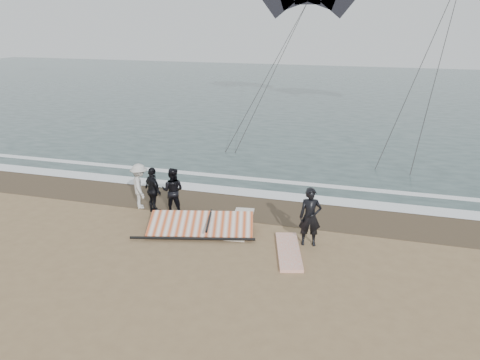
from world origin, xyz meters
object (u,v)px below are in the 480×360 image
object	(u,v)px
board_white	(289,251)
board_cream	(240,223)
man_main	(310,217)
sail_rig	(200,224)

from	to	relation	value
board_white	board_cream	size ratio (longest dim) A/B	0.94
man_main	board_white	size ratio (longest dim) A/B	0.78
sail_rig	board_white	bearing A→B (deg)	-13.95
man_main	board_cream	bearing A→B (deg)	152.31
man_main	sail_rig	distance (m)	3.82
sail_rig	man_main	bearing A→B (deg)	-0.94
man_main	board_white	bearing A→B (deg)	-135.05
board_white	board_cream	bearing A→B (deg)	127.67
board_white	sail_rig	distance (m)	3.32
board_white	sail_rig	world-z (taller)	sail_rig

